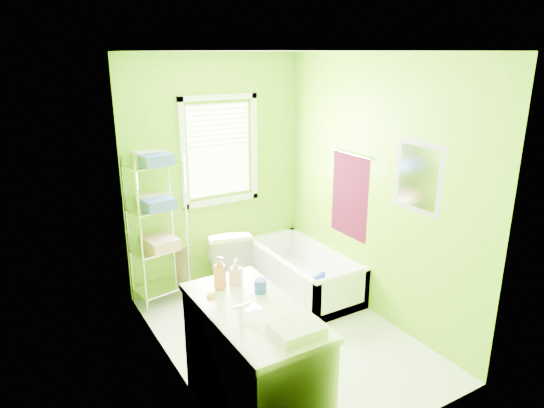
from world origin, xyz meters
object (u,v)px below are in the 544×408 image
bathtub (304,277)px  vanity (254,361)px  toilet (227,260)px  wire_shelf_unit (158,213)px

bathtub → vanity: bearing=-134.2°
vanity → toilet: bearing=70.1°
bathtub → toilet: (-0.78, 0.37, 0.25)m
bathtub → toilet: bearing=154.8°
vanity → wire_shelf_unit: bearing=89.7°
toilet → vanity: bearing=85.8°
bathtub → vanity: size_ratio=1.22×
bathtub → toilet: size_ratio=1.83×
toilet → bathtub: bearing=170.4°
toilet → vanity: size_ratio=0.67×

